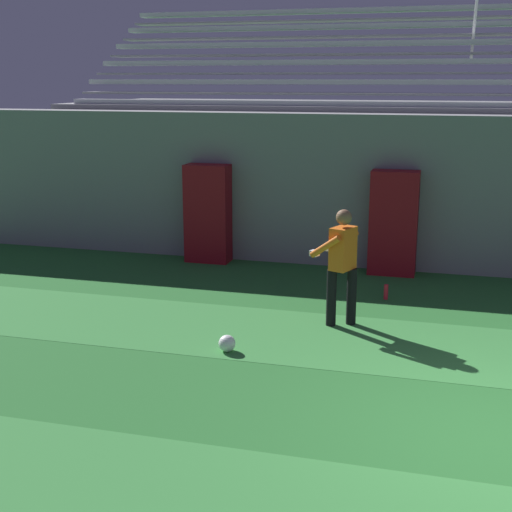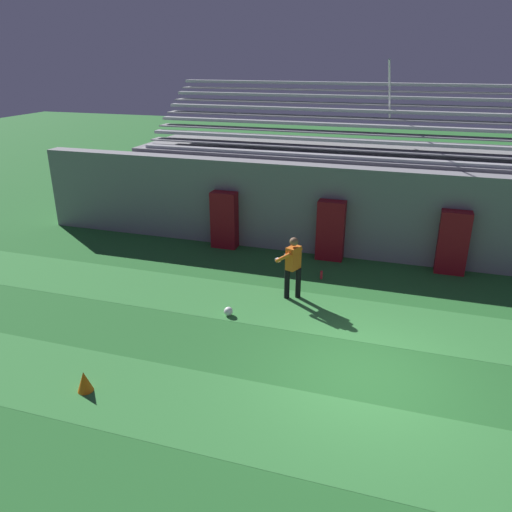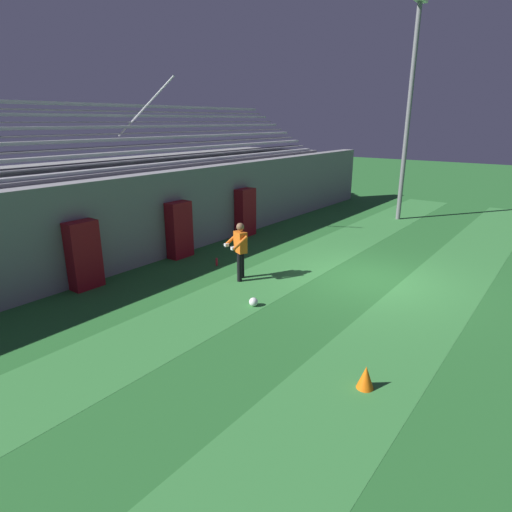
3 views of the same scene
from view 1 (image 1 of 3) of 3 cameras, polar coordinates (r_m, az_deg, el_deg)
name	(u,v)px [view 1 (image 1 of 3)]	position (r m, az deg, el deg)	size (l,w,h in m)	color
turf_stripe_far	(507,356)	(9.64, 19.47, -7.56)	(28.00, 2.09, 0.01)	#38843D
back_wall	(498,196)	(13.31, 18.81, 4.56)	(24.00, 0.60, 2.80)	gray
padding_pillar_gate_left	(394,223)	(12.86, 10.95, 2.60)	(0.83, 0.44, 1.86)	maroon
padding_pillar_far_left	(208,214)	(13.55, -3.87, 3.41)	(0.83, 0.44, 1.86)	maroon
bleacher_stand	(492,171)	(15.96, 18.33, 6.45)	(18.00, 4.75, 5.83)	gray
goalkeeper	(342,260)	(10.02, 6.86, -0.30)	(0.69, 0.71, 1.67)	black
soccer_ball	(227,343)	(9.22, -2.33, -7.00)	(0.22, 0.22, 0.22)	white
water_bottle	(386,292)	(11.52, 10.36, -2.85)	(0.07, 0.07, 0.24)	red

